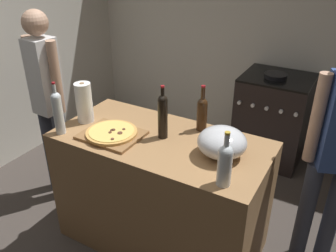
% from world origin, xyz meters
% --- Properties ---
extents(ground_plane, '(4.43, 3.17, 0.02)m').
position_xyz_m(ground_plane, '(0.00, 1.29, -0.01)').
color(ground_plane, '#3F3833').
extents(kitchen_wall_rear, '(4.43, 0.10, 2.60)m').
position_xyz_m(kitchen_wall_rear, '(0.00, 2.62, 1.30)').
color(kitchen_wall_rear, silver).
rests_on(kitchen_wall_rear, ground_plane).
extents(kitchen_wall_left, '(0.10, 3.17, 2.60)m').
position_xyz_m(kitchen_wall_left, '(-1.97, 1.29, 1.30)').
color(kitchen_wall_left, silver).
rests_on(kitchen_wall_left, ground_plane).
extents(counter, '(1.45, 0.72, 0.90)m').
position_xyz_m(counter, '(0.02, 0.62, 0.45)').
color(counter, '#9E7247').
rests_on(counter, ground_plane).
extents(cutting_board, '(0.40, 0.32, 0.02)m').
position_xyz_m(cutting_board, '(-0.28, 0.49, 0.91)').
color(cutting_board, olive).
rests_on(cutting_board, counter).
extents(pizza, '(0.35, 0.35, 0.03)m').
position_xyz_m(pizza, '(-0.28, 0.49, 0.93)').
color(pizza, tan).
rests_on(pizza, cutting_board).
extents(mixing_bowl, '(0.30, 0.30, 0.18)m').
position_xyz_m(mixing_bowl, '(0.45, 0.63, 1.00)').
color(mixing_bowl, '#B2B2B7').
rests_on(mixing_bowl, counter).
extents(paper_towel_roll, '(0.12, 0.12, 0.30)m').
position_xyz_m(paper_towel_roll, '(-0.59, 0.58, 1.05)').
color(paper_towel_roll, white).
rests_on(paper_towel_roll, counter).
extents(wine_bottle_amber, '(0.07, 0.07, 0.37)m').
position_xyz_m(wine_bottle_amber, '(0.03, 0.65, 1.07)').
color(wine_bottle_amber, black).
rests_on(wine_bottle_amber, counter).
extents(wine_bottle_clear, '(0.07, 0.07, 0.37)m').
position_xyz_m(wine_bottle_clear, '(-0.61, 0.36, 1.07)').
color(wine_bottle_clear, silver).
rests_on(wine_bottle_clear, counter).
extents(wine_bottle_green, '(0.07, 0.07, 0.33)m').
position_xyz_m(wine_bottle_green, '(0.21, 0.88, 1.04)').
color(wine_bottle_green, '#331E0F').
rests_on(wine_bottle_green, counter).
extents(wine_bottle_dark, '(0.08, 0.08, 0.32)m').
position_xyz_m(wine_bottle_dark, '(0.57, 0.37, 1.04)').
color(wine_bottle_dark, silver).
rests_on(wine_bottle_dark, counter).
extents(stove, '(0.66, 0.62, 0.95)m').
position_xyz_m(stove, '(0.40, 2.22, 0.46)').
color(stove, black).
rests_on(stove, ground_plane).
extents(person_in_stripes, '(0.36, 0.21, 1.64)m').
position_xyz_m(person_in_stripes, '(-1.09, 0.69, 0.93)').
color(person_in_stripes, '#383D4C').
rests_on(person_in_stripes, ground_plane).
extents(person_in_red, '(0.35, 0.26, 1.63)m').
position_xyz_m(person_in_red, '(1.06, 1.01, 0.93)').
color(person_in_red, '#383D4C').
rests_on(person_in_red, ground_plane).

